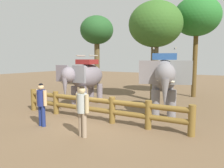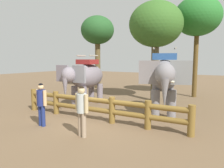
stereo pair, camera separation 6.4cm
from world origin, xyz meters
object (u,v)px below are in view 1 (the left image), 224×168
object	(u,v)px
tree_far_left	(155,26)
tree_far_right	(197,17)
elephant_near_left	(85,77)
elephant_center	(164,77)
tourist_man_in_blue	(41,102)
tourist_woman_in_black	(82,108)
log_fence	(96,106)
tree_back_center	(97,31)

from	to	relation	value
tree_far_left	tree_far_right	world-z (taller)	tree_far_right
elephant_near_left	tree_far_left	distance (m)	5.14
elephant_near_left	elephant_center	distance (m)	4.24
tourist_man_in_blue	tree_far_right	bearing A→B (deg)	69.85
elephant_center	tourist_woman_in_black	xyz separation A→B (m)	(-1.29, -4.15, -0.74)
tourist_man_in_blue	tree_far_left	world-z (taller)	tree_far_left
elephant_near_left	tourist_woman_in_black	world-z (taller)	elephant_near_left
tree_far_right	tourist_man_in_blue	bearing A→B (deg)	-110.15
tourist_man_in_blue	tree_far_right	world-z (taller)	tree_far_right
log_fence	tourist_woman_in_black	xyz separation A→B (m)	(0.71, -1.73, 0.37)
tree_back_center	tree_far_left	bearing A→B (deg)	-24.89
log_fence	elephant_near_left	xyz separation A→B (m)	(-2.22, 1.99, 0.94)
tourist_woman_in_black	elephant_near_left	bearing A→B (deg)	128.16
elephant_near_left	tree_back_center	size ratio (longest dim) A/B	0.51
tree_far_left	tree_far_right	size ratio (longest dim) A/B	0.90
elephant_center	tree_far_right	xyz separation A→B (m)	(0.25, 5.57, 3.52)
elephant_center	tourist_woman_in_black	bearing A→B (deg)	-107.23
elephant_near_left	tree_back_center	world-z (taller)	tree_back_center
tourist_woman_in_black	tree_far_right	xyz separation A→B (m)	(1.53, 9.72, 4.26)
elephant_near_left	elephant_center	bearing A→B (deg)	5.72
elephant_near_left	tourist_woman_in_black	distance (m)	4.77
log_fence	elephant_center	distance (m)	3.33
elephant_near_left	tree_back_center	bearing A→B (deg)	120.79
tree_far_left	tree_back_center	bearing A→B (deg)	155.11
elephant_center	tourist_man_in_blue	size ratio (longest dim) A/B	2.22
tourist_woman_in_black	tourist_man_in_blue	size ratio (longest dim) A/B	1.03
tourist_man_in_blue	log_fence	bearing A→B (deg)	52.30
log_fence	tree_far_left	distance (m)	6.54
log_fence	elephant_center	xyz separation A→B (m)	(2.00, 2.42, 1.11)
log_fence	elephant_near_left	size ratio (longest dim) A/B	2.40
log_fence	tourist_man_in_blue	xyz separation A→B (m)	(-1.31, -1.69, 0.34)
elephant_near_left	elephant_center	xyz separation A→B (m)	(4.21, 0.42, 0.17)
log_fence	tourist_man_in_blue	world-z (taller)	tourist_man_in_blue
elephant_near_left	tourist_man_in_blue	world-z (taller)	elephant_near_left
elephant_near_left	elephant_center	world-z (taller)	elephant_center
tree_far_right	elephant_near_left	bearing A→B (deg)	-126.67
tourist_man_in_blue	tree_far_left	bearing A→B (deg)	75.54
log_fence	elephant_center	world-z (taller)	elephant_center
elephant_center	tourist_man_in_blue	world-z (taller)	elephant_center
tree_back_center	tree_far_right	distance (m)	8.18
elephant_near_left	log_fence	bearing A→B (deg)	-41.98
log_fence	tree_back_center	distance (m)	10.99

